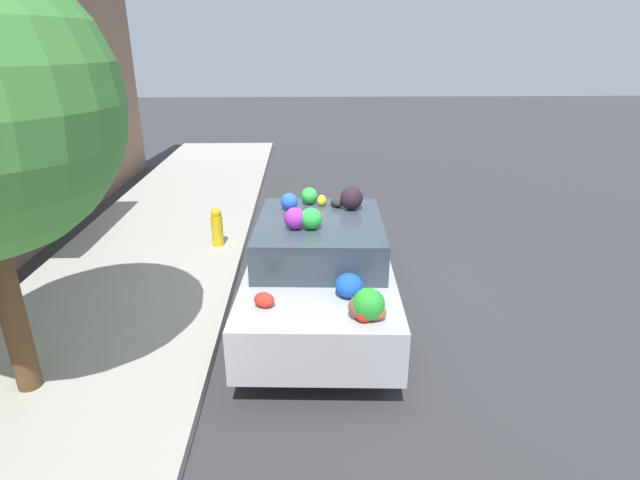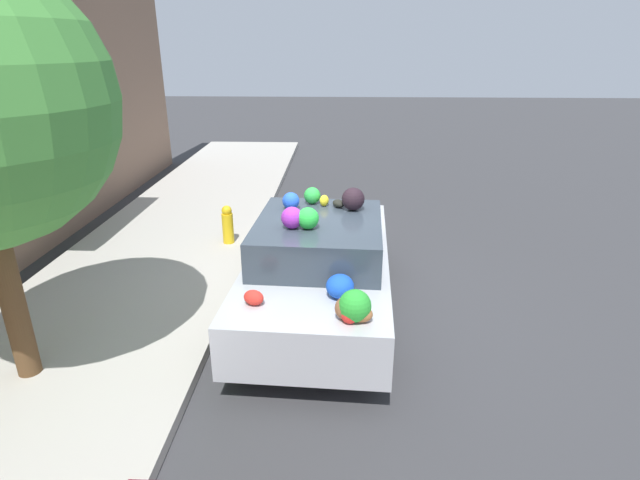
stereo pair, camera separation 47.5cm
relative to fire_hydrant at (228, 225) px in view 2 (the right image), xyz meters
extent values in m
plane|color=#38383A|center=(-2.14, -1.55, -0.48)|extent=(60.00, 60.00, 0.00)
cube|color=#B2ADA3|center=(-2.14, 1.15, -0.41)|extent=(24.00, 3.20, 0.14)
cube|color=#195919|center=(-0.01, 2.80, 1.69)|extent=(2.93, 0.90, 0.55)
cylinder|color=brown|center=(-3.89, 1.38, 0.62)|extent=(0.24, 0.24, 1.93)
cylinder|color=gold|center=(0.00, 0.00, -0.07)|extent=(0.20, 0.20, 0.55)
sphere|color=gold|center=(0.00, 0.00, 0.26)|extent=(0.18, 0.18, 0.18)
cube|color=#B7BABF|center=(-2.14, -1.75, 0.12)|extent=(4.26, 2.02, 0.63)
cube|color=#333D47|center=(-2.31, -1.74, 0.68)|extent=(1.96, 1.69, 0.49)
cylinder|color=black|center=(-0.81, -0.98, -0.19)|extent=(0.59, 0.21, 0.58)
cylinder|color=black|center=(-0.90, -2.65, -0.19)|extent=(0.59, 0.21, 0.58)
cylinder|color=black|center=(-3.39, -0.85, -0.19)|extent=(0.59, 0.21, 0.58)
cylinder|color=black|center=(-3.48, -2.51, -0.19)|extent=(0.59, 0.21, 0.58)
sphere|color=blue|center=(-0.94, -1.53, 0.53)|extent=(0.25, 0.25, 0.20)
ellipsoid|color=yellow|center=(-1.72, -1.79, 1.00)|extent=(0.18, 0.18, 0.16)
sphere|color=green|center=(-1.61, -1.62, 1.04)|extent=(0.24, 0.24, 0.23)
sphere|color=red|center=(-4.00, -2.12, 0.52)|extent=(0.23, 0.23, 0.19)
sphere|color=green|center=(-3.95, -2.17, 0.60)|extent=(0.46, 0.46, 0.33)
ellipsoid|color=red|center=(-3.67, -1.10, 0.51)|extent=(0.25, 0.28, 0.16)
ellipsoid|color=black|center=(-1.77, -1.99, 0.97)|extent=(0.26, 0.23, 0.11)
sphere|color=brown|center=(-3.93, -2.09, 0.55)|extent=(0.30, 0.30, 0.24)
sphere|color=red|center=(-0.81, -2.24, 0.58)|extent=(0.36, 0.36, 0.31)
ellipsoid|color=blue|center=(-3.45, -2.02, 0.56)|extent=(0.35, 0.31, 0.25)
sphere|color=blue|center=(-1.88, -1.34, 1.04)|extent=(0.29, 0.29, 0.23)
sphere|color=purple|center=(-2.63, -1.43, 1.06)|extent=(0.38, 0.38, 0.27)
sphere|color=black|center=(-1.89, -2.18, 1.08)|extent=(0.43, 0.43, 0.31)
sphere|color=green|center=(-2.64, -1.62, 1.05)|extent=(0.31, 0.31, 0.27)
ellipsoid|color=#975E34|center=(-3.96, -2.21, 0.52)|extent=(0.28, 0.34, 0.17)
sphere|color=purple|center=(-0.35, -2.29, 0.54)|extent=(0.27, 0.27, 0.22)
camera|label=1|loc=(-8.34, -1.53, 3.03)|focal=28.00mm
camera|label=2|loc=(-8.33, -2.00, 3.03)|focal=28.00mm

